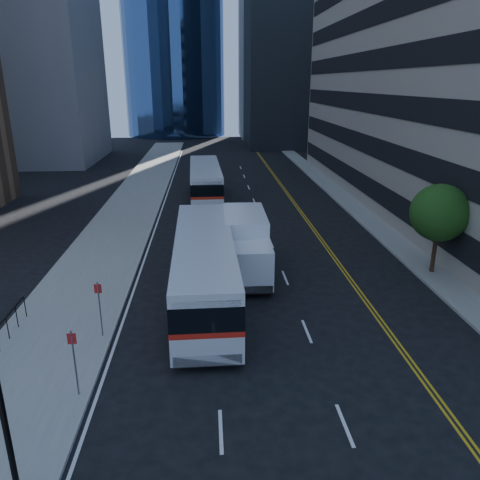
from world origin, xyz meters
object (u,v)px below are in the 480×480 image
Objects in this scene: box_truck at (246,244)px; street_tree at (440,213)px; lamp_post at (2,409)px; bus_rear at (205,181)px; bus_front at (204,266)px.

street_tree is at bearing -4.08° from box_truck.
box_truck is at bearing 63.82° from lamp_post.
bus_rear is 18.27m from box_truck.
lamp_post is 0.65× the size of box_truck.
street_tree is at bearing -57.29° from bus_rear.
street_tree is 0.39× the size of bus_front.
street_tree is 22.82m from lamp_post.
bus_front is (5.00, 11.49, -0.90)m from lamp_post.
bus_front is at bearing -91.66° from bus_rear.
box_truck reaches higher than bus_rear.
street_tree is at bearing 37.87° from lamp_post.
street_tree reaches higher than lamp_post.
street_tree is 1.12× the size of lamp_post.
box_truck is (2.32, -18.12, 0.01)m from bus_rear.
lamp_post is 33.40m from bus_rear.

